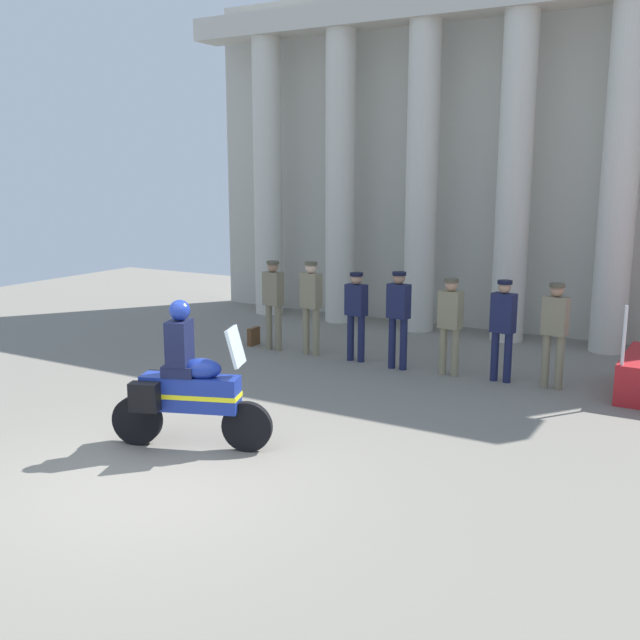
{
  "coord_description": "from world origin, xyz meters",
  "views": [
    {
      "loc": [
        5.55,
        -5.68,
        3.44
      ],
      "look_at": [
        0.17,
        3.57,
        1.28
      ],
      "focal_mm": 41.32,
      "sensor_mm": 36.0,
      "label": 1
    }
  ],
  "objects_px": {
    "officer_in_row_3": "(398,312)",
    "briefcase_on_ground": "(254,336)",
    "motorcycle_with_rider": "(185,387)",
    "officer_in_row_0": "(273,298)",
    "officer_in_row_5": "(503,323)",
    "officer_in_row_4": "(450,319)",
    "officer_in_row_6": "(555,327)",
    "officer_in_row_1": "(311,300)",
    "officer_in_row_2": "(356,309)"
  },
  "relations": [
    {
      "from": "officer_in_row_5",
      "to": "officer_in_row_6",
      "type": "bearing_deg",
      "value": -171.81
    },
    {
      "from": "officer_in_row_4",
      "to": "officer_in_row_1",
      "type": "bearing_deg",
      "value": 7.17
    },
    {
      "from": "officer_in_row_4",
      "to": "motorcycle_with_rider",
      "type": "height_order",
      "value": "motorcycle_with_rider"
    },
    {
      "from": "officer_in_row_1",
      "to": "officer_in_row_4",
      "type": "distance_m",
      "value": 2.79
    },
    {
      "from": "officer_in_row_0",
      "to": "officer_in_row_6",
      "type": "bearing_deg",
      "value": -171.32
    },
    {
      "from": "officer_in_row_0",
      "to": "motorcycle_with_rider",
      "type": "height_order",
      "value": "motorcycle_with_rider"
    },
    {
      "from": "officer_in_row_4",
      "to": "officer_in_row_5",
      "type": "bearing_deg",
      "value": -167.92
    },
    {
      "from": "officer_in_row_6",
      "to": "motorcycle_with_rider",
      "type": "xyz_separation_m",
      "value": [
        -3.4,
        -4.95,
        -0.22
      ]
    },
    {
      "from": "officer_in_row_5",
      "to": "officer_in_row_0",
      "type": "bearing_deg",
      "value": 8.77
    },
    {
      "from": "officer_in_row_0",
      "to": "officer_in_row_5",
      "type": "height_order",
      "value": "officer_in_row_0"
    },
    {
      "from": "officer_in_row_3",
      "to": "motorcycle_with_rider",
      "type": "xyz_separation_m",
      "value": [
        -0.75,
        -4.81,
        -0.23
      ]
    },
    {
      "from": "officer_in_row_6",
      "to": "briefcase_on_ground",
      "type": "height_order",
      "value": "officer_in_row_6"
    },
    {
      "from": "officer_in_row_4",
      "to": "officer_in_row_0",
      "type": "bearing_deg",
      "value": 7.95
    },
    {
      "from": "officer_in_row_3",
      "to": "officer_in_row_4",
      "type": "bearing_deg",
      "value": -167.24
    },
    {
      "from": "officer_in_row_1",
      "to": "briefcase_on_ground",
      "type": "bearing_deg",
      "value": 4.61
    },
    {
      "from": "officer_in_row_3",
      "to": "motorcycle_with_rider",
      "type": "height_order",
      "value": "motorcycle_with_rider"
    },
    {
      "from": "officer_in_row_0",
      "to": "officer_in_row_1",
      "type": "height_order",
      "value": "officer_in_row_1"
    },
    {
      "from": "officer_in_row_3",
      "to": "officer_in_row_6",
      "type": "height_order",
      "value": "officer_in_row_3"
    },
    {
      "from": "officer_in_row_5",
      "to": "motorcycle_with_rider",
      "type": "distance_m",
      "value": 5.58
    },
    {
      "from": "officer_in_row_4",
      "to": "officer_in_row_6",
      "type": "relative_size",
      "value": 0.98
    },
    {
      "from": "officer_in_row_2",
      "to": "officer_in_row_0",
      "type": "bearing_deg",
      "value": 9.21
    },
    {
      "from": "officer_in_row_4",
      "to": "motorcycle_with_rider",
      "type": "xyz_separation_m",
      "value": [
        -1.67,
        -4.89,
        -0.19
      ]
    },
    {
      "from": "officer_in_row_1",
      "to": "motorcycle_with_rider",
      "type": "height_order",
      "value": "motorcycle_with_rider"
    },
    {
      "from": "officer_in_row_6",
      "to": "officer_in_row_5",
      "type": "bearing_deg",
      "value": 8.19
    },
    {
      "from": "officer_in_row_4",
      "to": "briefcase_on_ground",
      "type": "distance_m",
      "value": 4.27
    },
    {
      "from": "officer_in_row_4",
      "to": "officer_in_row_6",
      "type": "bearing_deg",
      "value": -169.8
    },
    {
      "from": "officer_in_row_3",
      "to": "officer_in_row_6",
      "type": "distance_m",
      "value": 2.65
    },
    {
      "from": "officer_in_row_1",
      "to": "officer_in_row_6",
      "type": "bearing_deg",
      "value": -171.67
    },
    {
      "from": "motorcycle_with_rider",
      "to": "briefcase_on_ground",
      "type": "relative_size",
      "value": 5.56
    },
    {
      "from": "officer_in_row_1",
      "to": "officer_in_row_3",
      "type": "relative_size",
      "value": 1.03
    },
    {
      "from": "officer_in_row_2",
      "to": "officer_in_row_3",
      "type": "bearing_deg",
      "value": -179.5
    },
    {
      "from": "officer_in_row_2",
      "to": "officer_in_row_5",
      "type": "distance_m",
      "value": 2.71
    },
    {
      "from": "officer_in_row_6",
      "to": "officer_in_row_2",
      "type": "bearing_deg",
      "value": 8.41
    },
    {
      "from": "officer_in_row_0",
      "to": "officer_in_row_2",
      "type": "distance_m",
      "value": 1.8
    },
    {
      "from": "officer_in_row_3",
      "to": "officer_in_row_5",
      "type": "relative_size",
      "value": 1.02
    },
    {
      "from": "officer_in_row_4",
      "to": "officer_in_row_6",
      "type": "distance_m",
      "value": 1.72
    },
    {
      "from": "officer_in_row_3",
      "to": "briefcase_on_ground",
      "type": "relative_size",
      "value": 4.82
    },
    {
      "from": "motorcycle_with_rider",
      "to": "officer_in_row_3",
      "type": "bearing_deg",
      "value": 60.86
    },
    {
      "from": "officer_in_row_0",
      "to": "officer_in_row_2",
      "type": "xyz_separation_m",
      "value": [
        1.8,
        0.03,
        -0.06
      ]
    },
    {
      "from": "officer_in_row_5",
      "to": "officer_in_row_2",
      "type": "bearing_deg",
      "value": 8.48
    },
    {
      "from": "officer_in_row_4",
      "to": "officer_in_row_6",
      "type": "xyz_separation_m",
      "value": [
        1.72,
        0.06,
        0.03
      ]
    },
    {
      "from": "officer_in_row_6",
      "to": "motorcycle_with_rider",
      "type": "bearing_deg",
      "value": 63.74
    },
    {
      "from": "officer_in_row_6",
      "to": "officer_in_row_4",
      "type": "bearing_deg",
      "value": 10.2
    },
    {
      "from": "officer_in_row_0",
      "to": "officer_in_row_5",
      "type": "distance_m",
      "value": 4.51
    },
    {
      "from": "officer_in_row_0",
      "to": "officer_in_row_5",
      "type": "bearing_deg",
      "value": -171.23
    },
    {
      "from": "officer_in_row_4",
      "to": "motorcycle_with_rider",
      "type": "relative_size",
      "value": 0.84
    },
    {
      "from": "officer_in_row_0",
      "to": "briefcase_on_ground",
      "type": "relative_size",
      "value": 4.87
    },
    {
      "from": "officer_in_row_5",
      "to": "briefcase_on_ground",
      "type": "bearing_deg",
      "value": 7.32
    },
    {
      "from": "officer_in_row_3",
      "to": "officer_in_row_6",
      "type": "bearing_deg",
      "value": -168.9
    },
    {
      "from": "officer_in_row_1",
      "to": "officer_in_row_2",
      "type": "height_order",
      "value": "officer_in_row_1"
    }
  ]
}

